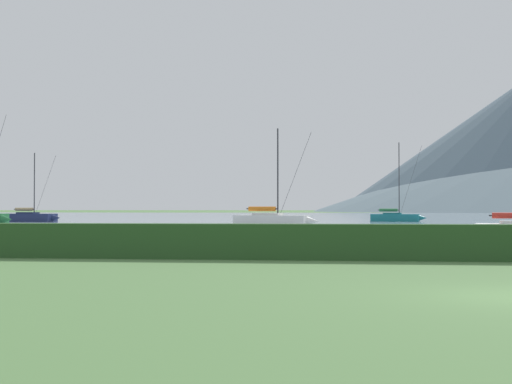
{
  "coord_description": "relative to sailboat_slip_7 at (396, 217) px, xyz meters",
  "views": [
    {
      "loc": [
        -3.88,
        -16.37,
        1.9
      ],
      "look_at": [
        -10.73,
        43.22,
        3.15
      ],
      "focal_mm": 52.41,
      "sensor_mm": 36.0,
      "label": 1
    }
  ],
  "objects": [
    {
      "name": "hedge_line",
      "position": [
        -3.42,
        -75.16,
        0.02
      ],
      "size": [
        80.0,
        1.2,
        1.3
      ],
      "primitive_type": "cube",
      "color": "#284C23",
      "rests_on": "ground_plane"
    },
    {
      "name": "sailboat_slip_10",
      "position": [
        -14.03,
        -29.37,
        0.06
      ],
      "size": [
        8.6,
        4.15,
        9.68
      ],
      "rotation": [
        0.0,
        0.0,
        -0.24
      ],
      "color": "white",
      "rests_on": "harbor_water"
    },
    {
      "name": "sailboat_slip_11",
      "position": [
        -48.36,
        -7.36,
        0.03
      ],
      "size": [
        8.12,
        3.61,
        9.17
      ],
      "rotation": [
        0.0,
        0.0,
        -0.19
      ],
      "color": "navy",
      "rests_on": "harbor_water"
    },
    {
      "name": "harbor_water",
      "position": [
        -3.42,
        50.84,
        -0.63
      ],
      "size": [
        320.0,
        246.0,
        0.0
      ],
      "primitive_type": "cube",
      "color": "#8499A8",
      "rests_on": "ground_plane"
    },
    {
      "name": "sailboat_slip_7",
      "position": [
        0.0,
        0.0,
        0.0
      ],
      "size": [
        7.57,
        3.3,
        10.71
      ],
      "rotation": [
        0.0,
        0.0,
        -0.18
      ],
      "color": "#19707A",
      "rests_on": "harbor_water"
    }
  ]
}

